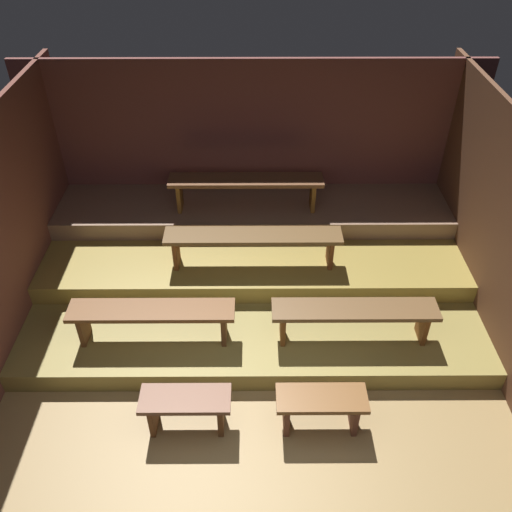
# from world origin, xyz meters

# --- Properties ---
(ground) EXTENTS (5.91, 4.80, 0.08)m
(ground) POSITION_xyz_m (0.00, 2.00, -0.04)
(ground) COLOR olive
(wall_back) EXTENTS (5.91, 0.06, 2.41)m
(wall_back) POSITION_xyz_m (0.00, 4.03, 1.21)
(wall_back) COLOR brown
(wall_back) RESTS_ON ground
(wall_left) EXTENTS (0.06, 4.80, 2.41)m
(wall_left) POSITION_xyz_m (-2.59, 2.00, 1.21)
(wall_left) COLOR brown
(wall_left) RESTS_ON ground
(wall_right) EXTENTS (0.06, 4.80, 2.41)m
(wall_right) POSITION_xyz_m (2.59, 2.00, 1.21)
(wall_right) COLOR brown
(wall_right) RESTS_ON ground
(platform_lower) EXTENTS (5.11, 2.99, 0.23)m
(platform_lower) POSITION_xyz_m (0.00, 2.51, 0.12)
(platform_lower) COLOR olive
(platform_lower) RESTS_ON ground
(platform_middle) EXTENTS (5.11, 1.92, 0.23)m
(platform_middle) POSITION_xyz_m (0.00, 3.04, 0.35)
(platform_middle) COLOR olive
(platform_middle) RESTS_ON platform_lower
(platform_upper) EXTENTS (5.11, 1.00, 0.23)m
(platform_upper) POSITION_xyz_m (0.00, 3.50, 0.58)
(platform_upper) COLOR #896850
(platform_upper) RESTS_ON platform_middle
(bench_floor_left) EXTENTS (0.85, 0.33, 0.44)m
(bench_floor_left) POSITION_xyz_m (-0.63, 0.61, 0.32)
(bench_floor_left) COLOR brown
(bench_floor_left) RESTS_ON ground
(bench_floor_right) EXTENTS (0.85, 0.33, 0.44)m
(bench_floor_right) POSITION_xyz_m (0.63, 0.61, 0.32)
(bench_floor_right) COLOR brown
(bench_floor_right) RESTS_ON ground
(bench_lower_left) EXTENTS (1.72, 0.33, 0.44)m
(bench_lower_left) POSITION_xyz_m (-1.05, 1.54, 0.58)
(bench_lower_left) COLOR brown
(bench_lower_left) RESTS_ON platform_lower
(bench_lower_right) EXTENTS (1.72, 0.33, 0.44)m
(bench_lower_right) POSITION_xyz_m (1.05, 1.54, 0.58)
(bench_lower_right) COLOR brown
(bench_lower_right) RESTS_ON platform_lower
(bench_middle_center) EXTENTS (2.05, 0.33, 0.44)m
(bench_middle_center) POSITION_xyz_m (-0.00, 2.53, 0.82)
(bench_middle_center) COLOR brown
(bench_middle_center) RESTS_ON platform_middle
(bench_upper_center) EXTENTS (1.94, 0.33, 0.44)m
(bench_upper_center) POSITION_xyz_m (-0.09, 3.40, 1.05)
(bench_upper_center) COLOR brown
(bench_upper_center) RESTS_ON platform_upper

